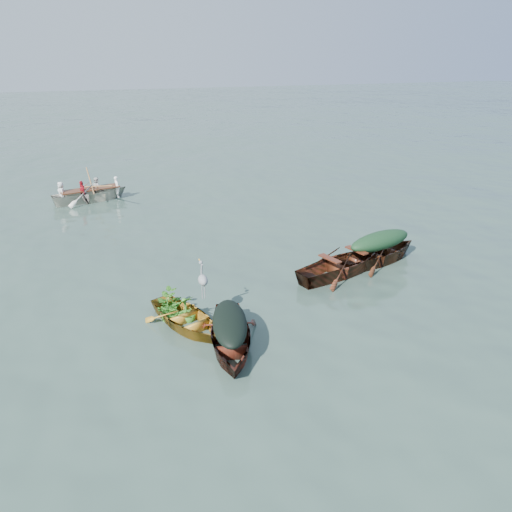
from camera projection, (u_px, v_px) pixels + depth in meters
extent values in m
plane|color=#384F45|center=(307.00, 291.00, 13.19)|extent=(140.00, 140.00, 0.00)
imported|color=#B87324|center=(186.00, 326.00, 11.55)|extent=(2.34, 3.23, 0.79)
imported|color=#562214|center=(230.00, 347.00, 10.75)|extent=(2.03, 3.77, 0.88)
imported|color=#4B2111|center=(378.00, 262.00, 14.95)|extent=(4.36, 2.44, 0.96)
imported|color=#5F2617|center=(342.00, 274.00, 14.19)|extent=(4.51, 2.61, 1.00)
imported|color=white|center=(92.00, 201.00, 20.85)|extent=(4.48, 2.35, 1.02)
ellipsoid|color=black|center=(230.00, 321.00, 10.50)|extent=(1.12, 2.07, 0.40)
ellipsoid|color=#17381E|center=(380.00, 239.00, 14.67)|extent=(2.40, 1.34, 0.52)
imported|color=#2A701D|center=(173.00, 291.00, 11.68)|extent=(0.99, 1.10, 0.60)
imported|color=white|center=(89.00, 180.00, 20.50)|extent=(3.21, 1.89, 0.76)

